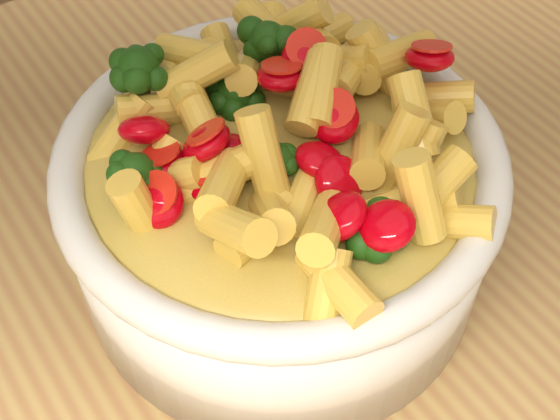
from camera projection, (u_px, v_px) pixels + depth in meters
table at (348, 377)px, 0.54m from camera, size 1.20×0.80×0.90m
serving_bowl at (280, 209)px, 0.44m from camera, size 0.24×0.24×0.10m
pasta_salad at (280, 126)px, 0.39m from camera, size 0.19×0.19×0.04m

